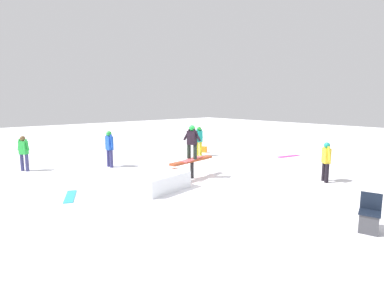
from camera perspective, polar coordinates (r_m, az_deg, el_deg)
The scene contains 13 objects.
ground_plane at distance 11.66m, azimuth 0.00°, elevation -6.54°, with size 60.00×60.00×0.00m, color white.
rail_feature at distance 11.52m, azimuth 0.00°, elevation -3.53°, with size 2.23×0.58×0.74m.
snow_kicker_ramp at distance 10.33m, azimuth -6.68°, elevation -6.93°, with size 1.80×1.50×0.56m, color white.
main_rider_on_rail at distance 11.38m, azimuth 0.00°, elevation 0.31°, with size 1.33×0.76×1.32m.
bystander_yellow at distance 12.06m, azimuth 24.18°, elevation -2.75°, with size 0.49×0.53×1.47m.
bystander_blue at distance 13.94m, azimuth -15.45°, elevation -0.53°, with size 0.23×0.66×1.64m.
bystander_green at distance 14.55m, azimuth -29.41°, elevation -1.24°, with size 0.40×0.56×1.51m.
bystander_teal at distance 16.18m, azimuth 1.34°, elevation 0.86°, with size 0.65×0.27×1.59m.
loose_snowboard_cyan at distance 10.23m, azimuth -22.19°, elevation -9.23°, with size 1.27×0.28×0.02m, color #31B5C7.
loose_snowboard_white at distance 15.83m, azimuth 9.98°, elevation -2.67°, with size 1.26×0.28×0.02m, color white.
loose_snowboard_magenta at distance 16.93m, azimuth 17.92°, elevation -2.24°, with size 1.41×0.28×0.02m, color #CE30A2.
folding_chair at distance 8.11m, azimuth 30.76°, elevation -11.39°, with size 0.54×0.54×0.88m.
backpack_on_snow at distance 17.39m, azimuth 2.33°, elevation -1.04°, with size 0.30×0.22×0.34m, color orange.
Camera 1 is at (-7.41, -8.50, 2.98)m, focal length 28.00 mm.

